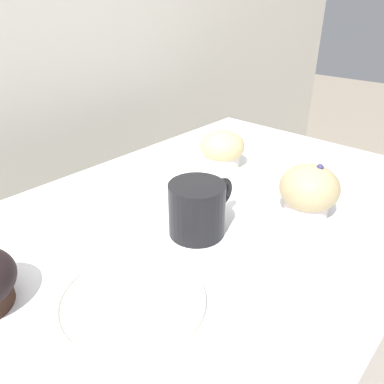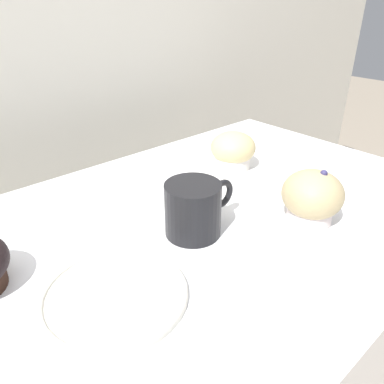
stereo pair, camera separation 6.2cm
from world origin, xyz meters
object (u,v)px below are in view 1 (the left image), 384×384
object	(u,v)px
muffin_front_center	(309,191)
serving_plate	(132,299)
muffin_back_left	(222,149)
coffee_cup	(198,208)

from	to	relation	value
muffin_front_center	serving_plate	bearing A→B (deg)	169.79
muffin_front_center	muffin_back_left	world-z (taller)	muffin_front_center
muffin_back_left	serving_plate	world-z (taller)	muffin_back_left
muffin_front_center	coffee_cup	bearing A→B (deg)	148.75
serving_plate	coffee_cup	bearing A→B (deg)	13.48
muffin_back_left	coffee_cup	bearing A→B (deg)	-150.35
muffin_front_center	muffin_back_left	size ratio (longest dim) A/B	1.03
muffin_back_left	serving_plate	size ratio (longest dim) A/B	0.52
muffin_front_center	serving_plate	xyz separation A→B (m)	(-0.34, 0.06, -0.04)
coffee_cup	serving_plate	xyz separation A→B (m)	(-0.17, -0.04, -0.04)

